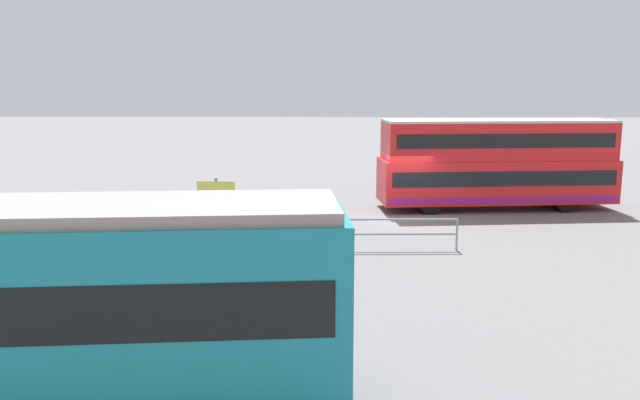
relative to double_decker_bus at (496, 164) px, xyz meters
name	(u,v)px	position (x,y,z in m)	size (l,w,h in m)	color
ground_plane	(403,217)	(4.22, 1.88, -2.00)	(160.00, 160.00, 0.00)	slate
double_decker_bus	(496,164)	(0.00, 0.00, 0.00)	(10.39, 3.52, 3.92)	red
pedestrian_near_railing	(270,209)	(9.40, 5.37, -1.02)	(0.45, 0.45, 1.70)	black
pedestrian_railing	(330,229)	(7.22, 7.43, -1.26)	(8.48, 0.37, 1.08)	gray
info_sign	(216,199)	(11.00, 7.24, -0.32)	(1.27, 0.14, 2.39)	slate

